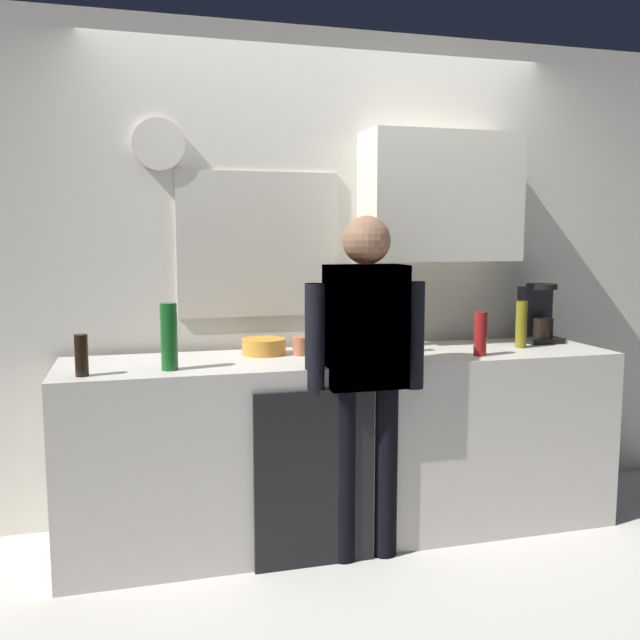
{
  "coord_description": "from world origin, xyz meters",
  "views": [
    {
      "loc": [
        -1.01,
        -2.93,
        1.51
      ],
      "look_at": [
        -0.15,
        0.25,
        1.1
      ],
      "focal_mm": 38.52,
      "sensor_mm": 36.0,
      "label": 1
    }
  ],
  "objects_px": {
    "person_at_sink": "(365,359)",
    "coffee_maker": "(538,316)",
    "bottle_amber_beer": "(397,331)",
    "bottle_olive_oil": "(521,324)",
    "mixing_bowl": "(264,346)",
    "bottle_green_wine": "(169,337)",
    "bottle_red_vinegar": "(480,334)",
    "dish_soap": "(325,347)",
    "bottle_dark_sauce": "(81,355)",
    "person_guest": "(365,359)",
    "bottle_clear_soda": "(392,321)",
    "cup_terracotta_mug": "(301,346)"
  },
  "relations": [
    {
      "from": "bottle_olive_oil",
      "to": "person_at_sink",
      "type": "distance_m",
      "value": 1.02
    },
    {
      "from": "bottle_olive_oil",
      "to": "bottle_clear_soda",
      "type": "height_order",
      "value": "bottle_clear_soda"
    },
    {
      "from": "coffee_maker",
      "to": "person_guest",
      "type": "height_order",
      "value": "person_guest"
    },
    {
      "from": "bottle_amber_beer",
      "to": "bottle_clear_soda",
      "type": "distance_m",
      "value": 0.2
    },
    {
      "from": "bottle_dark_sauce",
      "to": "dish_soap",
      "type": "bearing_deg",
      "value": 0.72
    },
    {
      "from": "person_guest",
      "to": "bottle_amber_beer",
      "type": "bearing_deg",
      "value": -98.57
    },
    {
      "from": "bottle_olive_oil",
      "to": "bottle_clear_soda",
      "type": "bearing_deg",
      "value": 163.25
    },
    {
      "from": "bottle_dark_sauce",
      "to": "bottle_clear_soda",
      "type": "bearing_deg",
      "value": 13.9
    },
    {
      "from": "bottle_olive_oil",
      "to": "bottle_clear_soda",
      "type": "distance_m",
      "value": 0.69
    },
    {
      "from": "bottle_amber_beer",
      "to": "bottle_olive_oil",
      "type": "bearing_deg",
      "value": -0.8
    },
    {
      "from": "bottle_clear_soda",
      "to": "cup_terracotta_mug",
      "type": "height_order",
      "value": "bottle_clear_soda"
    },
    {
      "from": "bottle_green_wine",
      "to": "mixing_bowl",
      "type": "height_order",
      "value": "bottle_green_wine"
    },
    {
      "from": "bottle_amber_beer",
      "to": "bottle_dark_sauce",
      "type": "xyz_separation_m",
      "value": [
        -1.51,
        -0.2,
        -0.03
      ]
    },
    {
      "from": "bottle_red_vinegar",
      "to": "dish_soap",
      "type": "distance_m",
      "value": 0.8
    },
    {
      "from": "bottle_amber_beer",
      "to": "cup_terracotta_mug",
      "type": "height_order",
      "value": "bottle_amber_beer"
    },
    {
      "from": "mixing_bowl",
      "to": "person_at_sink",
      "type": "xyz_separation_m",
      "value": [
        0.39,
        -0.44,
        -0.01
      ]
    },
    {
      "from": "bottle_olive_oil",
      "to": "dish_soap",
      "type": "height_order",
      "value": "bottle_olive_oil"
    },
    {
      "from": "bottle_clear_soda",
      "to": "person_guest",
      "type": "xyz_separation_m",
      "value": [
        -0.32,
        -0.49,
        -0.11
      ]
    },
    {
      "from": "coffee_maker",
      "to": "person_at_sink",
      "type": "bearing_deg",
      "value": -158.78
    },
    {
      "from": "bottle_amber_beer",
      "to": "person_at_sink",
      "type": "xyz_separation_m",
      "value": [
        -0.27,
        -0.3,
        -0.08
      ]
    },
    {
      "from": "bottle_amber_beer",
      "to": "cup_terracotta_mug",
      "type": "distance_m",
      "value": 0.5
    },
    {
      "from": "bottle_red_vinegar",
      "to": "person_guest",
      "type": "distance_m",
      "value": 0.66
    },
    {
      "from": "person_at_sink",
      "to": "coffee_maker",
      "type": "bearing_deg",
      "value": 24.03
    },
    {
      "from": "coffee_maker",
      "to": "person_guest",
      "type": "bearing_deg",
      "value": -158.78
    },
    {
      "from": "coffee_maker",
      "to": "bottle_dark_sauce",
      "type": "xyz_separation_m",
      "value": [
        -2.42,
        -0.36,
        -0.06
      ]
    },
    {
      "from": "bottle_green_wine",
      "to": "bottle_amber_beer",
      "type": "bearing_deg",
      "value": 7.66
    },
    {
      "from": "coffee_maker",
      "to": "bottle_olive_oil",
      "type": "xyz_separation_m",
      "value": [
        -0.21,
        -0.17,
        -0.02
      ]
    },
    {
      "from": "bottle_green_wine",
      "to": "bottle_olive_oil",
      "type": "bearing_deg",
      "value": 4.46
    },
    {
      "from": "dish_soap",
      "to": "person_guest",
      "type": "bearing_deg",
      "value": -36.36
    },
    {
      "from": "cup_terracotta_mug",
      "to": "mixing_bowl",
      "type": "xyz_separation_m",
      "value": [
        -0.17,
        0.07,
        -0.01
      ]
    },
    {
      "from": "bottle_clear_soda",
      "to": "person_guest",
      "type": "distance_m",
      "value": 0.59
    },
    {
      "from": "mixing_bowl",
      "to": "person_at_sink",
      "type": "height_order",
      "value": "person_at_sink"
    },
    {
      "from": "bottle_red_vinegar",
      "to": "bottle_amber_beer",
      "type": "bearing_deg",
      "value": 154.21
    },
    {
      "from": "dish_soap",
      "to": "bottle_red_vinegar",
      "type": "bearing_deg",
      "value": 0.24
    },
    {
      "from": "coffee_maker",
      "to": "dish_soap",
      "type": "distance_m",
      "value": 1.39
    },
    {
      "from": "mixing_bowl",
      "to": "bottle_green_wine",
      "type": "bearing_deg",
      "value": -148.43
    },
    {
      "from": "cup_terracotta_mug",
      "to": "mixing_bowl",
      "type": "bearing_deg",
      "value": 157.13
    },
    {
      "from": "bottle_clear_soda",
      "to": "person_at_sink",
      "type": "height_order",
      "value": "person_at_sink"
    },
    {
      "from": "bottle_red_vinegar",
      "to": "dish_soap",
      "type": "bearing_deg",
      "value": -179.76
    },
    {
      "from": "person_at_sink",
      "to": "cup_terracotta_mug",
      "type": "bearing_deg",
      "value": 123.35
    },
    {
      "from": "bottle_dark_sauce",
      "to": "person_at_sink",
      "type": "height_order",
      "value": "person_at_sink"
    },
    {
      "from": "bottle_dark_sauce",
      "to": "dish_soap",
      "type": "xyz_separation_m",
      "value": [
        1.08,
        0.01,
        -0.01
      ]
    },
    {
      "from": "bottle_green_wine",
      "to": "person_at_sink",
      "type": "distance_m",
      "value": 0.89
    },
    {
      "from": "coffee_maker",
      "to": "person_at_sink",
      "type": "distance_m",
      "value": 1.28
    },
    {
      "from": "bottle_green_wine",
      "to": "person_at_sink",
      "type": "relative_size",
      "value": 0.19
    },
    {
      "from": "mixing_bowl",
      "to": "bottle_olive_oil",
      "type": "bearing_deg",
      "value": -6.3
    },
    {
      "from": "bottle_olive_oil",
      "to": "cup_terracotta_mug",
      "type": "height_order",
      "value": "bottle_olive_oil"
    },
    {
      "from": "bottle_clear_soda",
      "to": "bottle_olive_oil",
      "type": "bearing_deg",
      "value": -16.75
    },
    {
      "from": "bottle_green_wine",
      "to": "person_at_sink",
      "type": "height_order",
      "value": "person_at_sink"
    },
    {
      "from": "bottle_green_wine",
      "to": "mixing_bowl",
      "type": "distance_m",
      "value": 0.57
    }
  ]
}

